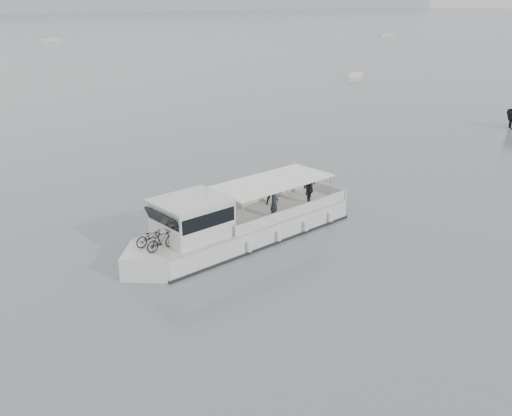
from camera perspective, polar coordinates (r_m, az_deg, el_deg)
ground at (r=33.51m, az=7.23°, el=-1.41°), size 1400.00×1400.00×0.00m
tour_boat at (r=30.04m, az=-2.52°, el=-1.86°), size 14.26×4.43×5.93m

